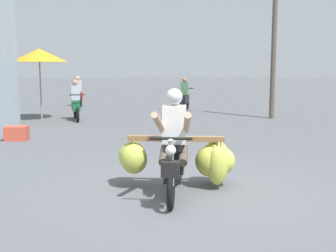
% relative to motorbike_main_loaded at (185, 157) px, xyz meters
% --- Properties ---
extents(ground_plane, '(120.00, 120.00, 0.00)m').
position_rel_motorbike_main_loaded_xyz_m(ground_plane, '(0.09, -0.19, -0.51)').
color(ground_plane, '#56595E').
extents(motorbike_main_loaded, '(1.92, 1.75, 1.58)m').
position_rel_motorbike_main_loaded_xyz_m(motorbike_main_loaded, '(0.00, 0.00, 0.00)').
color(motorbike_main_loaded, black).
rests_on(motorbike_main_loaded, ground).
extents(motorbike_distant_ahead_left, '(0.68, 1.57, 1.40)m').
position_rel_motorbike_main_loaded_xyz_m(motorbike_distant_ahead_left, '(-3.28, 13.78, 0.06)').
color(motorbike_distant_ahead_left, black).
rests_on(motorbike_distant_ahead_left, ground).
extents(motorbike_distant_ahead_right, '(0.68, 1.57, 1.40)m').
position_rel_motorbike_main_loaded_xyz_m(motorbike_distant_ahead_right, '(1.39, 11.20, 0.06)').
color(motorbike_distant_ahead_right, black).
rests_on(motorbike_distant_ahead_right, ground).
extents(motorbike_distant_far_ahead, '(0.58, 1.60, 1.40)m').
position_rel_motorbike_main_loaded_xyz_m(motorbike_distant_far_ahead, '(-2.75, 8.67, 0.06)').
color(motorbike_distant_far_ahead, black).
rests_on(motorbike_distant_far_ahead, ground).
extents(market_umbrella_near_shop, '(1.91, 1.91, 2.47)m').
position_rel_motorbike_main_loaded_xyz_m(market_umbrella_near_shop, '(-3.95, 8.81, 1.73)').
color(market_umbrella_near_shop, '#99999E').
rests_on(market_umbrella_near_shop, ground).
extents(produce_crate, '(0.56, 0.40, 0.36)m').
position_rel_motorbike_main_loaded_xyz_m(produce_crate, '(-3.76, 4.68, -0.33)').
color(produce_crate, '#CC4C38').
rests_on(produce_crate, ground).
extents(utility_pole, '(0.18, 0.18, 5.16)m').
position_rel_motorbike_main_loaded_xyz_m(utility_pole, '(4.22, 8.54, 2.07)').
color(utility_pole, brown).
rests_on(utility_pole, ground).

